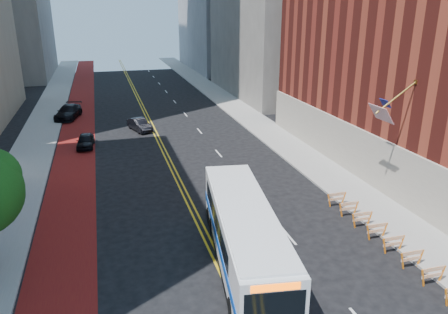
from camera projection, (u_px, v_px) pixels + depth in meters
name	position (u px, v px, depth m)	size (l,w,h in m)	color
sidewalk_left	(36.00, 143.00, 43.64)	(4.00, 140.00, 0.15)	gray
sidewalk_right	(261.00, 126.00, 49.85)	(4.00, 140.00, 0.15)	gray
bus_lane_paint	(77.00, 140.00, 44.67)	(3.60, 140.00, 0.01)	maroon
center_line_inner	(154.00, 134.00, 46.72)	(0.14, 140.00, 0.01)	gold
center_line_outer	(158.00, 134.00, 46.81)	(0.14, 140.00, 0.01)	gold
lane_dashes	(185.00, 114.00, 55.27)	(0.14, 98.20, 0.01)	silver
construction_barriers	(385.00, 235.00, 24.90)	(1.42, 10.91, 1.00)	orange
transit_bus	(244.00, 234.00, 22.72)	(4.49, 12.91, 3.48)	silver
car_a	(85.00, 141.00, 42.32)	(1.53, 3.81, 1.30)	black
car_b	(140.00, 125.00, 47.96)	(1.42, 4.06, 1.34)	black
car_c	(68.00, 112.00, 53.04)	(2.25, 5.55, 1.61)	black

